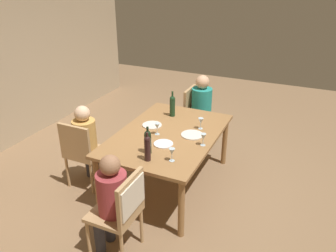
% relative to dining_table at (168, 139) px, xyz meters
% --- Properties ---
extents(ground_plane, '(10.00, 10.00, 0.00)m').
position_rel_dining_table_xyz_m(ground_plane, '(0.00, 0.00, -0.68)').
color(ground_plane, '#846647').
extents(dining_table, '(1.77, 1.19, 0.75)m').
position_rel_dining_table_xyz_m(dining_table, '(0.00, 0.00, 0.00)').
color(dining_table, olive).
rests_on(dining_table, ground_plane).
extents(chair_right_end, '(0.44, 0.44, 0.92)m').
position_rel_dining_table_xyz_m(chair_right_end, '(1.27, 0.09, -0.14)').
color(chair_right_end, tan).
rests_on(chair_right_end, ground_plane).
extents(chair_far_left, '(0.44, 0.44, 0.92)m').
position_rel_dining_table_xyz_m(chair_far_left, '(-0.49, 0.97, -0.14)').
color(chair_far_left, tan).
rests_on(chair_far_left, ground_plane).
extents(chair_left_end, '(0.44, 0.46, 0.92)m').
position_rel_dining_table_xyz_m(chair_left_end, '(-1.27, -0.12, -0.08)').
color(chair_left_end, tan).
rests_on(chair_left_end, ground_plane).
extents(person_woman_host, '(0.31, 0.36, 1.15)m').
position_rel_dining_table_xyz_m(person_woman_host, '(1.27, -0.03, -0.02)').
color(person_woman_host, '#33333D').
rests_on(person_woman_host, ground_plane).
extents(person_man_bearded, '(0.33, 0.29, 1.10)m').
position_rel_dining_table_xyz_m(person_man_bearded, '(-0.37, 0.97, -0.04)').
color(person_man_bearded, '#33333D').
rests_on(person_man_bearded, ground_plane).
extents(person_man_guest, '(0.29, 0.34, 1.10)m').
position_rel_dining_table_xyz_m(person_man_guest, '(-1.27, 0.03, -0.04)').
color(person_man_guest, '#33333D').
rests_on(person_man_guest, ground_plane).
extents(wine_bottle_tall_green, '(0.07, 0.07, 0.33)m').
position_rel_dining_table_xyz_m(wine_bottle_tall_green, '(-0.68, -0.07, 0.23)').
color(wine_bottle_tall_green, black).
rests_on(wine_bottle_tall_green, dining_table).
extents(wine_bottle_dark_red, '(0.08, 0.08, 0.32)m').
position_rel_dining_table_xyz_m(wine_bottle_dark_red, '(-0.53, 0.00, 0.22)').
color(wine_bottle_dark_red, black).
rests_on(wine_bottle_dark_red, dining_table).
extents(wine_bottle_short_olive, '(0.08, 0.08, 0.36)m').
position_rel_dining_table_xyz_m(wine_bottle_short_olive, '(0.52, 0.17, 0.23)').
color(wine_bottle_short_olive, '#19381E').
rests_on(wine_bottle_short_olive, dining_table).
extents(wine_glass_near_left, '(0.07, 0.07, 0.15)m').
position_rel_dining_table_xyz_m(wine_glass_near_left, '(-0.58, -0.31, 0.18)').
color(wine_glass_near_left, silver).
rests_on(wine_glass_near_left, dining_table).
extents(wine_glass_centre, '(0.07, 0.07, 0.15)m').
position_rel_dining_table_xyz_m(wine_glass_centre, '(-0.08, 0.11, 0.18)').
color(wine_glass_centre, silver).
rests_on(wine_glass_centre, dining_table).
extents(wine_glass_near_right, '(0.07, 0.07, 0.15)m').
position_rel_dining_table_xyz_m(wine_glass_near_right, '(0.29, -0.32, 0.18)').
color(wine_glass_near_right, silver).
rests_on(wine_glass_near_right, dining_table).
extents(wine_glass_far, '(0.07, 0.07, 0.15)m').
position_rel_dining_table_xyz_m(wine_glass_far, '(-0.12, -0.50, 0.18)').
color(wine_glass_far, silver).
rests_on(wine_glass_far, dining_table).
extents(dinner_plate_host, '(0.27, 0.27, 0.01)m').
position_rel_dining_table_xyz_m(dinner_plate_host, '(0.07, -0.29, 0.08)').
color(dinner_plate_host, silver).
rests_on(dinner_plate_host, dining_table).
extents(dinner_plate_guest_left, '(0.25, 0.25, 0.01)m').
position_rel_dining_table_xyz_m(dinner_plate_guest_left, '(0.12, 0.28, 0.08)').
color(dinner_plate_guest_left, silver).
rests_on(dinner_plate_guest_left, dining_table).
extents(dinner_plate_guest_right, '(0.23, 0.23, 0.01)m').
position_rel_dining_table_xyz_m(dinner_plate_guest_right, '(-0.29, -0.07, 0.08)').
color(dinner_plate_guest_right, white).
rests_on(dinner_plate_guest_right, dining_table).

